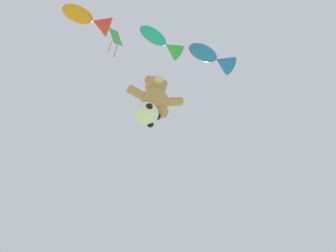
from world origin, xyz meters
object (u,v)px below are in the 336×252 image
teddy_bear_kite (156,96)px  soccer_ball_kite (147,114)px  diamond_kite (115,39)px  fish_kite_teal (163,42)px  fish_kite_cobalt (213,58)px  fish_kite_tangerine (90,19)px

teddy_bear_kite → soccer_ball_kite: bearing=-169.8°
teddy_bear_kite → diamond_kite: size_ratio=1.00×
soccer_ball_kite → diamond_kite: diamond_kite is taller
soccer_ball_kite → fish_kite_teal: 4.44m
fish_kite_cobalt → diamond_kite: bearing=173.9°
soccer_ball_kite → fish_kite_cobalt: (2.69, -0.70, 4.12)m
fish_kite_teal → diamond_kite: bearing=168.9°
fish_kite_teal → fish_kite_cobalt: bearing=-1.6°
fish_kite_tangerine → diamond_kite: (1.15, 0.77, 0.42)m
teddy_bear_kite → fish_kite_teal: fish_kite_teal is taller
soccer_ball_kite → fish_kite_cobalt: 4.98m
fish_kite_cobalt → fish_kite_tangerine: (-5.54, -0.30, -0.25)m
fish_kite_cobalt → fish_kite_tangerine: bearing=-176.9°
teddy_bear_kite → fish_kite_tangerine: fish_kite_tangerine is taller
fish_kite_cobalt → diamond_kite: 4.41m
soccer_ball_kite → diamond_kite: 4.62m
fish_kite_cobalt → soccer_ball_kite: bearing=165.3°
teddy_bear_kite → fish_kite_tangerine: (-3.14, -1.06, 2.60)m
soccer_ball_kite → fish_kite_teal: (0.35, -0.64, 4.38)m
teddy_bear_kite → soccer_ball_kite: (-0.30, -0.05, -1.27)m
teddy_bear_kite → fish_kite_tangerine: bearing=-161.3°
soccer_ball_kite → fish_kite_teal: size_ratio=0.44×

